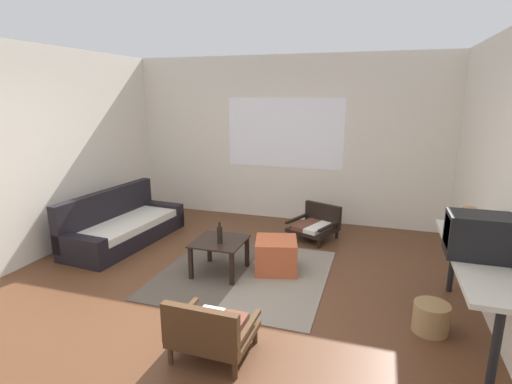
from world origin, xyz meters
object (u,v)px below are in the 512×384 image
armchair_by_window (316,224)px  armchair_striped_foreground (210,330)px  ottoman_orange (276,255)px  clay_vase (467,226)px  coffee_table (220,247)px  glass_bottle (220,235)px  console_shelf (473,262)px  wicker_basket (431,318)px  couch (122,227)px  crt_television (479,236)px

armchair_by_window → armchair_striped_foreground: size_ratio=1.21×
ottoman_orange → clay_vase: bearing=-10.9°
coffee_table → armchair_striped_foreground: (0.54, -1.48, -0.09)m
clay_vase → glass_bottle: bearing=179.1°
ottoman_orange → console_shelf: console_shelf is taller
console_shelf → wicker_basket: console_shelf is taller
console_shelf → ottoman_orange: bearing=158.0°
console_shelf → glass_bottle: bearing=169.9°
glass_bottle → wicker_basket: glass_bottle is taller
wicker_basket → glass_bottle: bearing=168.3°
armchair_by_window → clay_vase: bearing=-44.9°
couch → armchair_striped_foreground: (2.28, -2.00, 0.03)m
wicker_basket → ottoman_orange: bearing=154.3°
coffee_table → crt_television: 2.69m
glass_bottle → ottoman_orange: bearing=29.7°
armchair_striped_foreground → console_shelf: bearing=25.4°
console_shelf → glass_bottle: size_ratio=7.37×
crt_television → wicker_basket: bearing=170.8°
glass_bottle → crt_television: bearing=-11.4°
console_shelf → clay_vase: (0.00, 0.41, 0.19)m
coffee_table → console_shelf: size_ratio=0.32×
couch → armchair_striped_foreground: 3.04m
armchair_by_window → glass_bottle: (-0.85, -1.62, 0.30)m
armchair_by_window → couch: bearing=-158.9°
couch → coffee_table: bearing=-16.8°
ottoman_orange → clay_vase: 2.08m
coffee_table → wicker_basket: (2.27, -0.53, -0.20)m
glass_bottle → console_shelf: bearing=-10.1°
couch → coffee_table: 1.83m
armchair_striped_foreground → glass_bottle: (-0.50, 1.41, 0.27)m
armchair_by_window → glass_bottle: glass_bottle is taller
couch → clay_vase: 4.40m
ottoman_orange → crt_television: crt_television is taller
armchair_striped_foreground → ottoman_orange: size_ratio=1.33×
glass_bottle → wicker_basket: size_ratio=0.80×
console_shelf → clay_vase: size_ratio=6.29×
couch → armchair_by_window: 2.82m
clay_vase → armchair_by_window: bearing=135.1°
ottoman_orange → armchair_striped_foreground: bearing=-92.8°
couch → console_shelf: size_ratio=1.04×
armchair_striped_foreground → crt_television: bearing=24.1°
armchair_striped_foreground → clay_vase: bearing=34.2°
armchair_striped_foreground → wicker_basket: armchair_striped_foreground is taller
coffee_table → glass_bottle: bearing=-62.8°
coffee_table → armchair_by_window: 1.79m
console_shelf → wicker_basket: size_ratio=5.89×
ottoman_orange → console_shelf: bearing=-22.0°
couch → ottoman_orange: (2.37, -0.26, -0.03)m
crt_television → clay_vase: crt_television is taller
armchair_by_window → console_shelf: bearing=-51.1°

